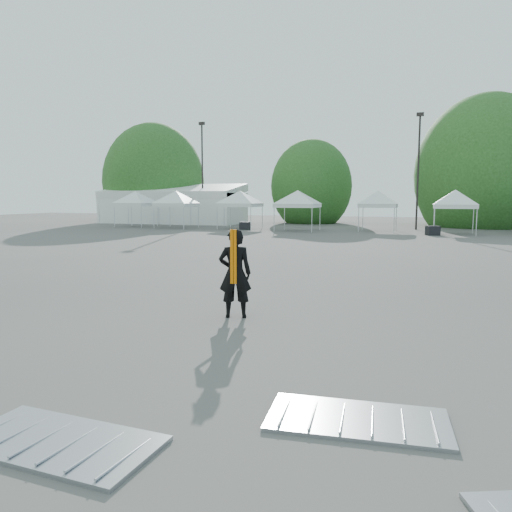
% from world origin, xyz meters
% --- Properties ---
extents(ground, '(120.00, 120.00, 0.00)m').
position_xyz_m(ground, '(0.00, 0.00, 0.00)').
color(ground, '#474442').
rests_on(ground, ground).
extents(marquee, '(15.00, 6.25, 4.23)m').
position_xyz_m(marquee, '(-22.00, 35.00, 1.97)').
color(marquee, white).
rests_on(marquee, ground).
extents(light_pole_west, '(0.60, 0.25, 10.30)m').
position_xyz_m(light_pole_west, '(-18.00, 34.00, 5.77)').
color(light_pole_west, black).
rests_on(light_pole_west, ground).
extents(light_pole_east, '(0.60, 0.25, 9.80)m').
position_xyz_m(light_pole_east, '(3.00, 32.00, 5.52)').
color(light_pole_east, black).
rests_on(light_pole_east, ground).
extents(tree_far_w, '(4.80, 4.80, 7.30)m').
position_xyz_m(tree_far_w, '(-26.00, 38.00, 4.54)').
color(tree_far_w, '#382314').
rests_on(tree_far_w, ground).
extents(tree_mid_w, '(4.16, 4.16, 6.33)m').
position_xyz_m(tree_mid_w, '(-8.00, 40.00, 3.93)').
color(tree_mid_w, '#382314').
rests_on(tree_mid_w, ground).
extents(tree_mid_e, '(5.12, 5.12, 7.79)m').
position_xyz_m(tree_mid_e, '(9.00, 39.00, 4.84)').
color(tree_mid_e, '#382314').
rests_on(tree_mid_e, ground).
extents(tent_a, '(4.32, 4.32, 3.88)m').
position_xyz_m(tent_a, '(-22.08, 27.96, 3.06)').
color(tent_a, silver).
rests_on(tent_a, ground).
extents(tent_b, '(4.44, 4.44, 3.88)m').
position_xyz_m(tent_b, '(-17.45, 27.25, 3.06)').
color(tent_b, silver).
rests_on(tent_b, ground).
extents(tent_c, '(4.64, 4.64, 3.88)m').
position_xyz_m(tent_c, '(-11.71, 28.23, 3.06)').
color(tent_c, silver).
rests_on(tent_c, ground).
extents(tent_d, '(4.65, 4.65, 3.88)m').
position_xyz_m(tent_d, '(-6.20, 27.02, 3.06)').
color(tent_d, silver).
rests_on(tent_d, ground).
extents(tent_e, '(4.16, 4.16, 3.88)m').
position_xyz_m(tent_e, '(0.07, 28.85, 3.06)').
color(tent_e, silver).
rests_on(tent_e, ground).
extents(tent_f, '(4.31, 4.31, 3.88)m').
position_xyz_m(tent_f, '(5.81, 27.34, 3.06)').
color(tent_f, silver).
rests_on(tent_f, ground).
extents(man, '(0.87, 0.72, 2.06)m').
position_xyz_m(man, '(-0.24, -2.31, 1.03)').
color(man, black).
rests_on(man, ground).
extents(barrier_left, '(2.34, 1.25, 0.07)m').
position_xyz_m(barrier_left, '(0.07, -8.55, 0.04)').
color(barrier_left, '#A1A3A9').
rests_on(barrier_left, ground).
extents(barrier_mid, '(2.30, 1.30, 0.07)m').
position_xyz_m(barrier_mid, '(3.18, -6.88, 0.04)').
color(barrier_mid, '#A1A3A9').
rests_on(barrier_mid, ground).
extents(crate_west, '(0.87, 0.68, 0.66)m').
position_xyz_m(crate_west, '(-10.85, 27.16, 0.33)').
color(crate_west, black).
rests_on(crate_west, ground).
extents(crate_mid, '(1.09, 0.98, 0.69)m').
position_xyz_m(crate_mid, '(4.30, 25.63, 0.35)').
color(crate_mid, black).
rests_on(crate_mid, ground).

